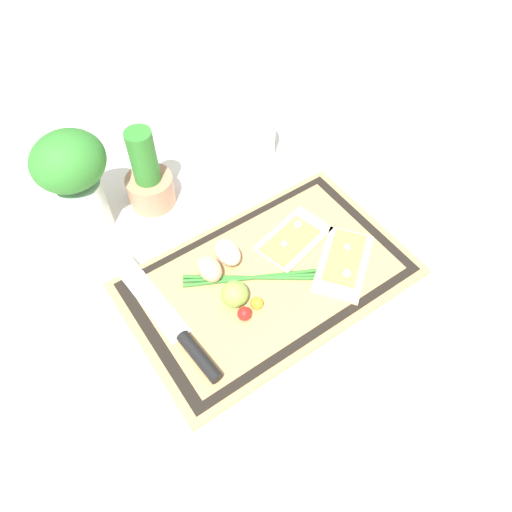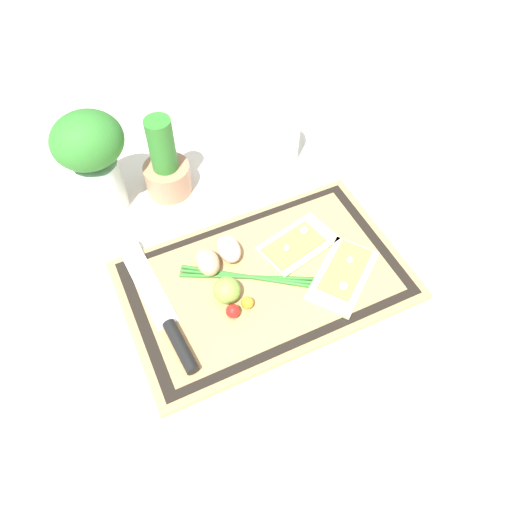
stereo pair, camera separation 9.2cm
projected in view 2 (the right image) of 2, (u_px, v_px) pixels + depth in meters
ground_plane at (265, 282)px, 0.93m from camera, size 6.00×6.00×0.00m
cutting_board at (265, 280)px, 0.92m from camera, size 0.51×0.32×0.02m
pizza_slice_near at (343, 275)px, 0.91m from camera, size 0.18×0.16×0.02m
pizza_slice_far at (297, 244)px, 0.95m from camera, size 0.16×0.12×0.02m
knife at (168, 323)px, 0.85m from camera, size 0.06×0.31×0.02m
egg_brown at (207, 262)px, 0.91m from camera, size 0.04×0.06×0.04m
egg_pink at (229, 249)px, 0.93m from camera, size 0.04×0.06×0.04m
lime at (227, 290)px, 0.87m from camera, size 0.05×0.05×0.05m
cherry_tomato_red at (233, 311)px, 0.86m from camera, size 0.02×0.02×0.02m
cherry_tomato_yellow at (247, 303)px, 0.87m from camera, size 0.02×0.02×0.02m
scallion_bunch at (251, 277)px, 0.91m from camera, size 0.24×0.16×0.01m
herb_pot at (166, 168)px, 1.02m from camera, size 0.10×0.10×0.18m
sauce_jar at (277, 139)px, 1.09m from camera, size 0.10×0.10×0.11m
herb_glass at (92, 156)px, 0.93m from camera, size 0.13×0.12×0.23m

